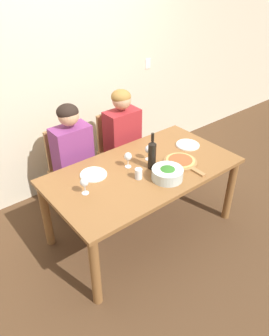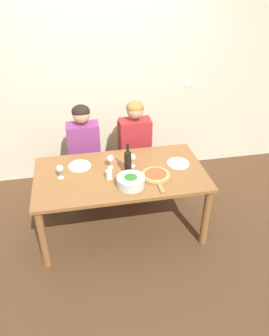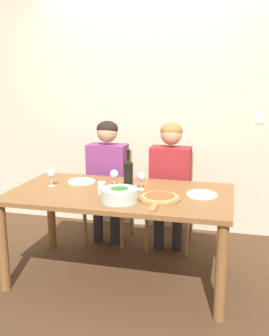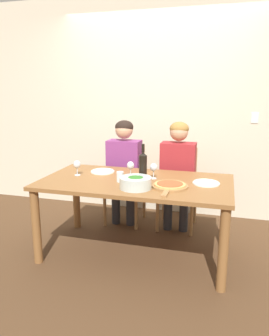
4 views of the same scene
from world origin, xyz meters
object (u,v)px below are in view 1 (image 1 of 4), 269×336
at_px(chair_right, 118,149).
at_px(person_man, 123,133).
at_px(dinner_plate_right, 188,145).
at_px(wine_glass_left, 84,183).
at_px(chair_left, 70,167).
at_px(wine_glass_centre, 128,157).
at_px(pizza_on_board, 181,162).
at_px(dinner_plate_left, 93,174).
at_px(person_woman, 73,151).
at_px(water_tumbler, 139,174).
at_px(broccoli_bowl, 167,174).
at_px(wine_bottle, 152,154).
at_px(wine_glass_right, 149,150).

xyz_separation_m(chair_right, person_man, (0.00, -0.11, 0.24)).
distance_m(dinner_plate_right, wine_glass_left, 1.25).
relative_size(chair_left, wine_glass_centre, 6.08).
relative_size(chair_left, pizza_on_board, 2.02).
relative_size(dinner_plate_left, wine_glass_left, 1.61).
bearing_deg(wine_glass_left, person_woman, 67.92).
height_order(wine_glass_left, water_tumbler, wine_glass_left).
height_order(person_man, pizza_on_board, person_man).
bearing_deg(chair_right, wine_glass_centre, -119.01).
xyz_separation_m(dinner_plate_left, water_tumbler, (0.28, -0.29, 0.04)).
height_order(dinner_plate_right, wine_glass_centre, wine_glass_centre).
bearing_deg(dinner_plate_left, chair_left, 82.84).
height_order(pizza_on_board, water_tumbler, water_tumbler).
bearing_deg(dinner_plate_left, dinner_plate_right, -8.11).
height_order(wine_glass_centre, water_tumbler, wine_glass_centre).
distance_m(person_man, wine_glass_left, 1.13).
height_order(broccoli_bowl, water_tumbler, broccoli_bowl).
bearing_deg(chair_right, chair_left, 180.00).
distance_m(chair_right, person_man, 0.27).
bearing_deg(wine_glass_left, wine_bottle, -4.18).
height_order(person_woman, pizza_on_board, person_woman).
bearing_deg(wine_glass_left, chair_right, 40.91).
distance_m(broccoli_bowl, wine_glass_left, 0.73).
distance_m(chair_left, dinner_plate_left, 0.65).
bearing_deg(pizza_on_board, wine_bottle, 157.51).
xyz_separation_m(person_woman, broccoli_bowl, (0.40, -0.94, 0.05)).
xyz_separation_m(wine_glass_left, water_tumbler, (0.48, -0.11, -0.06)).
bearing_deg(wine_glass_right, broccoli_bowl, -103.21).
height_order(chair_right, pizza_on_board, chair_right).
height_order(broccoli_bowl, wine_glass_left, wine_glass_left).
height_order(person_man, wine_bottle, person_man).
relative_size(dinner_plate_right, water_tumbler, 2.55).
xyz_separation_m(dinner_plate_right, wine_glass_right, (-0.50, 0.05, 0.10)).
distance_m(person_man, dinner_plate_left, 0.86).
xyz_separation_m(person_woman, dinner_plate_right, (0.98, -0.64, 0.01)).
relative_size(dinner_plate_left, wine_glass_right, 1.61).
bearing_deg(wine_glass_right, pizza_on_board, -50.63).
bearing_deg(water_tumbler, person_man, 61.54).
xyz_separation_m(chair_left, broccoli_bowl, (0.40, -1.05, 0.29)).
bearing_deg(broccoli_bowl, pizza_on_board, 20.62).
relative_size(chair_left, wine_glass_left, 6.08).
distance_m(broccoli_bowl, dinner_plate_right, 0.65).
bearing_deg(person_woman, person_man, 0.00).
height_order(broccoli_bowl, pizza_on_board, broccoli_bowl).
distance_m(person_woman, wine_glass_right, 0.77).
relative_size(dinner_plate_right, wine_glass_left, 1.61).
height_order(wine_bottle, wine_glass_right, wine_bottle).
xyz_separation_m(chair_right, person_woman, (-0.63, -0.11, 0.24)).
relative_size(wine_bottle, broccoli_bowl, 1.28).
bearing_deg(person_man, wine_glass_right, -103.90).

